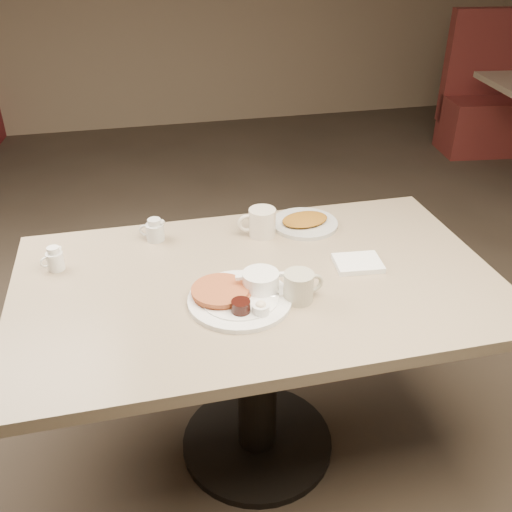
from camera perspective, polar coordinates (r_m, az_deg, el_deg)
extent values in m
cube|color=#4C3F33|center=(2.27, 0.12, -18.58)|extent=(7.00, 8.00, 0.02)
cube|color=tan|center=(1.78, 0.15, -2.82)|extent=(1.50, 0.90, 0.04)
cylinder|color=black|center=(1.99, 0.13, -11.35)|extent=(0.14, 0.14, 0.69)
cylinder|color=black|center=(2.25, 0.12, -18.17)|extent=(0.56, 0.56, 0.03)
cylinder|color=white|center=(1.66, -1.65, -4.44)|extent=(0.33, 0.33, 0.01)
cylinder|color=white|center=(1.65, -1.65, -4.17)|extent=(0.25, 0.25, 0.00)
cylinder|color=#B4582D|center=(1.67, -3.45, -3.67)|extent=(0.19, 0.19, 0.01)
cylinder|color=#B4582D|center=(1.66, -3.63, -3.45)|extent=(0.18, 0.18, 0.01)
cylinder|color=white|center=(1.68, 0.47, -2.52)|extent=(0.12, 0.12, 0.05)
cube|color=white|center=(1.66, -1.69, -2.20)|extent=(0.02, 0.02, 0.01)
cube|color=white|center=(1.68, 2.61, -1.84)|extent=(0.02, 0.02, 0.01)
ellipsoid|color=white|center=(1.67, 0.00, -2.10)|extent=(0.05, 0.05, 0.03)
ellipsoid|color=white|center=(1.67, 1.03, -2.24)|extent=(0.05, 0.05, 0.02)
cylinder|color=black|center=(1.58, -1.53, -5.14)|extent=(0.06, 0.06, 0.04)
cylinder|color=white|center=(1.58, 0.48, -5.34)|extent=(0.05, 0.05, 0.03)
ellipsoid|color=#FFE6C2|center=(1.57, 0.49, -4.93)|extent=(0.03, 0.03, 0.02)
cube|color=white|center=(1.66, 3.82, -3.91)|extent=(0.12, 0.02, 0.00)
ellipsoid|color=white|center=(1.66, 1.73, -3.90)|extent=(0.04, 0.03, 0.01)
cylinder|color=#B9B59F|center=(1.65, 4.31, -3.12)|extent=(0.10, 0.10, 0.09)
cylinder|color=black|center=(1.63, 4.37, -1.95)|extent=(0.08, 0.08, 0.01)
torus|color=#B9B59F|center=(1.67, 5.82, -2.76)|extent=(0.06, 0.02, 0.06)
cube|color=white|center=(1.85, 10.23, -0.72)|extent=(0.16, 0.13, 0.02)
cylinder|color=beige|center=(1.98, 0.63, 3.41)|extent=(0.10, 0.10, 0.10)
torus|color=beige|center=(1.98, -0.89, 3.31)|extent=(0.07, 0.02, 0.07)
cylinder|color=white|center=(1.91, -19.57, -0.48)|extent=(0.05, 0.05, 0.06)
cylinder|color=white|center=(1.89, -19.77, 0.56)|extent=(0.04, 0.04, 0.02)
cone|color=white|center=(1.89, -19.15, 0.63)|extent=(0.02, 0.02, 0.02)
torus|color=white|center=(1.90, -20.41, -0.60)|extent=(0.04, 0.02, 0.04)
cylinder|color=silver|center=(1.99, -10.13, 2.38)|extent=(0.08, 0.08, 0.06)
cylinder|color=silver|center=(1.98, -10.23, 3.40)|extent=(0.05, 0.05, 0.02)
cone|color=silver|center=(1.97, -9.52, 3.28)|extent=(0.03, 0.03, 0.02)
torus|color=silver|center=(2.00, -11.08, 2.54)|extent=(0.05, 0.02, 0.05)
cylinder|color=#BABAB6|center=(2.08, 4.92, 3.28)|extent=(0.29, 0.29, 0.01)
ellipsoid|color=#95601A|center=(2.07, 4.94, 3.71)|extent=(0.20, 0.16, 0.02)
cube|color=maroon|center=(5.35, 24.11, 11.98)|extent=(1.15, 0.56, 0.45)
cube|color=maroon|center=(5.40, 24.24, 17.09)|extent=(1.11, 0.26, 0.90)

